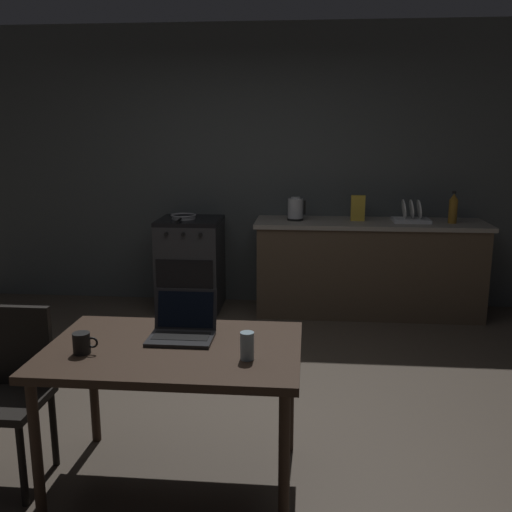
{
  "coord_description": "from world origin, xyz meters",
  "views": [
    {
      "loc": [
        0.57,
        -3.29,
        1.76
      ],
      "look_at": [
        0.2,
        0.77,
        0.85
      ],
      "focal_mm": 40.45,
      "sensor_mm": 36.0,
      "label": 1
    }
  ],
  "objects_px": {
    "cereal_box": "(358,208)",
    "dish_rack": "(411,217)",
    "drinking_glass": "(247,346)",
    "frying_pan": "(183,217)",
    "stove_oven": "(191,264)",
    "laptop": "(182,329)",
    "electric_kettle": "(296,209)",
    "dining_table": "(174,361)",
    "bottle": "(453,208)",
    "chair": "(9,383)",
    "coffee_mug": "(82,343)"
  },
  "relations": [
    {
      "from": "cereal_box",
      "to": "dish_rack",
      "type": "height_order",
      "value": "cereal_box"
    },
    {
      "from": "drinking_glass",
      "to": "cereal_box",
      "type": "bearing_deg",
      "value": 76.42
    },
    {
      "from": "frying_pan",
      "to": "dish_rack",
      "type": "distance_m",
      "value": 2.16
    },
    {
      "from": "stove_oven",
      "to": "cereal_box",
      "type": "xyz_separation_m",
      "value": [
        1.61,
        0.02,
        0.57
      ]
    },
    {
      "from": "laptop",
      "to": "drinking_glass",
      "type": "xyz_separation_m",
      "value": [
        0.35,
        -0.25,
        0.02
      ]
    },
    {
      "from": "laptop",
      "to": "electric_kettle",
      "type": "bearing_deg",
      "value": 84.25
    },
    {
      "from": "stove_oven",
      "to": "electric_kettle",
      "type": "bearing_deg",
      "value": 0.14
    },
    {
      "from": "dining_table",
      "to": "bottle",
      "type": "distance_m",
      "value": 3.47
    },
    {
      "from": "chair",
      "to": "cereal_box",
      "type": "height_order",
      "value": "cereal_box"
    },
    {
      "from": "electric_kettle",
      "to": "bottle",
      "type": "height_order",
      "value": "bottle"
    },
    {
      "from": "stove_oven",
      "to": "chair",
      "type": "height_order",
      "value": "stove_oven"
    },
    {
      "from": "bottle",
      "to": "dish_rack",
      "type": "bearing_deg",
      "value": 172.2
    },
    {
      "from": "coffee_mug",
      "to": "cereal_box",
      "type": "height_order",
      "value": "cereal_box"
    },
    {
      "from": "laptop",
      "to": "coffee_mug",
      "type": "distance_m",
      "value": 0.49
    },
    {
      "from": "laptop",
      "to": "dish_rack",
      "type": "xyz_separation_m",
      "value": [
        1.58,
        2.76,
        0.17
      ]
    },
    {
      "from": "cereal_box",
      "to": "frying_pan",
      "type": "bearing_deg",
      "value": -178.33
    },
    {
      "from": "drinking_glass",
      "to": "dish_rack",
      "type": "distance_m",
      "value": 3.25
    },
    {
      "from": "laptop",
      "to": "electric_kettle",
      "type": "xyz_separation_m",
      "value": [
        0.5,
        2.76,
        0.23
      ]
    },
    {
      "from": "frying_pan",
      "to": "cereal_box",
      "type": "relative_size",
      "value": 1.74
    },
    {
      "from": "chair",
      "to": "dish_rack",
      "type": "height_order",
      "value": "dish_rack"
    },
    {
      "from": "stove_oven",
      "to": "dining_table",
      "type": "relative_size",
      "value": 0.73
    },
    {
      "from": "stove_oven",
      "to": "coffee_mug",
      "type": "relative_size",
      "value": 7.49
    },
    {
      "from": "electric_kettle",
      "to": "cereal_box",
      "type": "distance_m",
      "value": 0.59
    },
    {
      "from": "bottle",
      "to": "dish_rack",
      "type": "relative_size",
      "value": 0.87
    },
    {
      "from": "laptop",
      "to": "frying_pan",
      "type": "height_order",
      "value": "laptop"
    },
    {
      "from": "coffee_mug",
      "to": "dining_table",
      "type": "bearing_deg",
      "value": 17.3
    },
    {
      "from": "dining_table",
      "to": "coffee_mug",
      "type": "relative_size",
      "value": 10.22
    },
    {
      "from": "cereal_box",
      "to": "dish_rack",
      "type": "relative_size",
      "value": 0.71
    },
    {
      "from": "coffee_mug",
      "to": "drinking_glass",
      "type": "distance_m",
      "value": 0.77
    },
    {
      "from": "bottle",
      "to": "chair",
      "type": "bearing_deg",
      "value": -134.75
    },
    {
      "from": "stove_oven",
      "to": "chair",
      "type": "xyz_separation_m",
      "value": [
        -0.34,
        -2.89,
        0.05
      ]
    },
    {
      "from": "stove_oven",
      "to": "coffee_mug",
      "type": "bearing_deg",
      "value": -87.98
    },
    {
      "from": "coffee_mug",
      "to": "cereal_box",
      "type": "distance_m",
      "value": 3.39
    },
    {
      "from": "dining_table",
      "to": "drinking_glass",
      "type": "height_order",
      "value": "drinking_glass"
    },
    {
      "from": "laptop",
      "to": "cereal_box",
      "type": "distance_m",
      "value": 2.99
    },
    {
      "from": "chair",
      "to": "laptop",
      "type": "distance_m",
      "value": 0.92
    },
    {
      "from": "bottle",
      "to": "stove_oven",
      "type": "bearing_deg",
      "value": 178.9
    },
    {
      "from": "chair",
      "to": "bottle",
      "type": "distance_m",
      "value": 4.03
    },
    {
      "from": "stove_oven",
      "to": "dish_rack",
      "type": "height_order",
      "value": "dish_rack"
    },
    {
      "from": "bottle",
      "to": "frying_pan",
      "type": "distance_m",
      "value": 2.53
    },
    {
      "from": "stove_oven",
      "to": "dining_table",
      "type": "xyz_separation_m",
      "value": [
        0.51,
        -2.88,
        0.21
      ]
    },
    {
      "from": "cereal_box",
      "to": "dish_rack",
      "type": "distance_m",
      "value": 0.5
    },
    {
      "from": "chair",
      "to": "electric_kettle",
      "type": "height_order",
      "value": "electric_kettle"
    },
    {
      "from": "electric_kettle",
      "to": "laptop",
      "type": "bearing_deg",
      "value": -100.22
    },
    {
      "from": "stove_oven",
      "to": "laptop",
      "type": "relative_size",
      "value": 2.81
    },
    {
      "from": "stove_oven",
      "to": "dining_table",
      "type": "height_order",
      "value": "stove_oven"
    },
    {
      "from": "bottle",
      "to": "dish_rack",
      "type": "distance_m",
      "value": 0.38
    },
    {
      "from": "stove_oven",
      "to": "dish_rack",
      "type": "distance_m",
      "value": 2.16
    },
    {
      "from": "electric_kettle",
      "to": "frying_pan",
      "type": "height_order",
      "value": "electric_kettle"
    },
    {
      "from": "drinking_glass",
      "to": "coffee_mug",
      "type": "bearing_deg",
      "value": 179.96
    }
  ]
}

